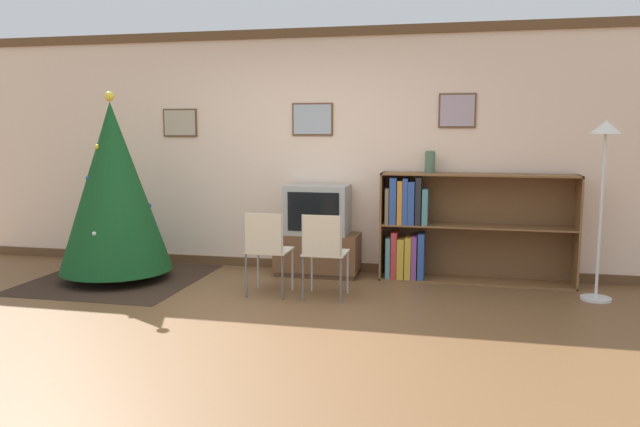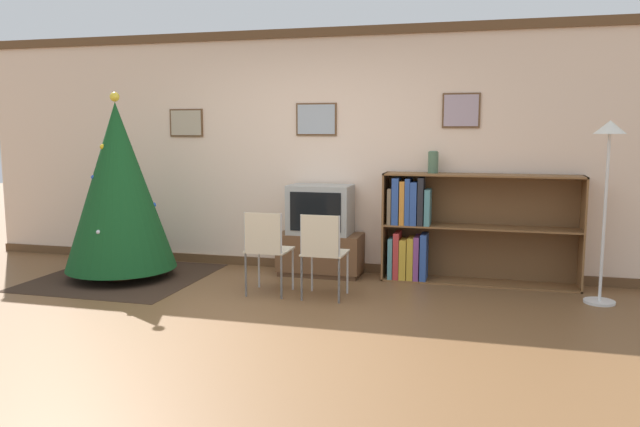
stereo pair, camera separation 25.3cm
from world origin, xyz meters
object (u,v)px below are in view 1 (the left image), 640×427
at_px(tv_console, 318,254).
at_px(christmas_tree, 113,187).
at_px(television, 318,209).
at_px(vase, 430,162).
at_px(bookshelf, 441,229).
at_px(folding_chair_right, 324,250).
at_px(folding_chair_left, 267,248).
at_px(standing_lamp, 604,163).

bearing_deg(tv_console, christmas_tree, -161.49).
height_order(television, vase, vase).
bearing_deg(bookshelf, folding_chair_right, -135.65).
bearing_deg(television, folding_chair_left, -106.14).
xyz_separation_m(christmas_tree, bookshelf, (3.38, 0.74, -0.44)).
height_order(television, folding_chair_right, television).
height_order(folding_chair_right, standing_lamp, standing_lamp).
bearing_deg(vase, standing_lamp, -18.54).
height_order(tv_console, television, television).
bearing_deg(folding_chair_left, tv_console, 73.90).
relative_size(tv_console, television, 1.34).
height_order(tv_console, bookshelf, bookshelf).
xyz_separation_m(tv_console, folding_chair_left, (-0.28, -0.97, 0.24)).
bearing_deg(standing_lamp, television, 171.27).
relative_size(folding_chair_left, bookshelf, 0.41).
relative_size(christmas_tree, television, 2.90).
height_order(tv_console, folding_chair_right, folding_chair_right).
bearing_deg(bookshelf, tv_console, -177.66).
bearing_deg(folding_chair_right, bookshelf, 44.35).
distance_m(christmas_tree, vase, 3.35).
relative_size(christmas_tree, vase, 8.53).
height_order(christmas_tree, tv_console, christmas_tree).
height_order(bookshelf, standing_lamp, standing_lamp).
height_order(christmas_tree, vase, christmas_tree).
distance_m(folding_chair_right, bookshelf, 1.47).
bearing_deg(folding_chair_right, christmas_tree, 173.04).
xyz_separation_m(folding_chair_right, standing_lamp, (2.52, 0.54, 0.82)).
bearing_deg(folding_chair_left, bookshelf, 32.51).
xyz_separation_m(folding_chair_left, vase, (1.48, 1.07, 0.79)).
relative_size(folding_chair_left, standing_lamp, 0.49).
bearing_deg(standing_lamp, folding_chair_left, -170.08).
distance_m(tv_console, vase, 1.58).
distance_m(tv_console, bookshelf, 1.37).
bearing_deg(tv_console, television, -90.00).
relative_size(television, vase, 2.94).
distance_m(christmas_tree, television, 2.18).
height_order(television, bookshelf, bookshelf).
relative_size(christmas_tree, bookshelf, 0.99).
bearing_deg(christmas_tree, folding_chair_right, -6.96).
bearing_deg(vase, bookshelf, -20.89).
bearing_deg(vase, television, -174.89).
distance_m(folding_chair_right, vase, 1.62).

